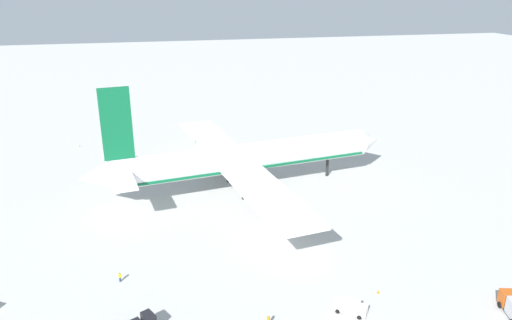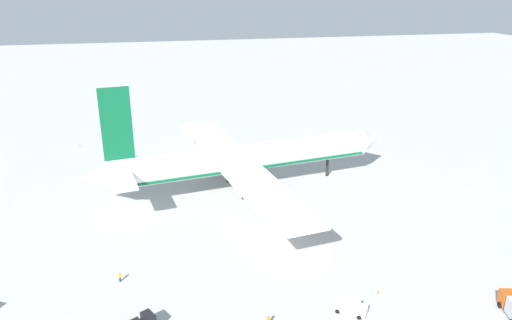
% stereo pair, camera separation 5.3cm
% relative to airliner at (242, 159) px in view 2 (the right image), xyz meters
% --- Properties ---
extents(ground_plane, '(600.00, 600.00, 0.00)m').
position_rel_airliner_xyz_m(ground_plane, '(1.33, 0.23, -7.38)').
color(ground_plane, '#B2B2AD').
extents(airliner, '(70.19, 69.31, 25.30)m').
position_rel_airliner_xyz_m(airliner, '(0.00, 0.00, 0.00)').
color(airliner, white).
rests_on(airliner, ground).
extents(service_van, '(4.84, 4.38, 1.97)m').
position_rel_airliner_xyz_m(service_van, '(6.05, -46.14, -6.35)').
color(service_van, white).
rests_on(service_van, ground).
extents(baggage_cart_0, '(2.92, 2.30, 1.25)m').
position_rel_airliner_xyz_m(baggage_cart_0, '(-31.51, 42.49, -6.69)').
color(baggage_cart_0, '#595B60').
rests_on(baggage_cart_0, ground).
extents(ground_worker_0, '(0.56, 0.56, 1.60)m').
position_rel_airliner_xyz_m(ground_worker_0, '(-25.91, -30.89, -6.57)').
color(ground_worker_0, navy).
rests_on(ground_worker_0, ground).
extents(ground_worker_1, '(0.56, 0.56, 1.69)m').
position_rel_airliner_xyz_m(ground_worker_1, '(-5.91, -46.19, -6.53)').
color(ground_worker_1, navy).
rests_on(ground_worker_1, ground).
extents(traffic_cone_0, '(0.36, 0.36, 0.55)m').
position_rel_airliner_xyz_m(traffic_cone_0, '(12.05, -42.99, -7.11)').
color(traffic_cone_0, orange).
rests_on(traffic_cone_0, ground).
extents(traffic_cone_1, '(0.36, 0.36, 0.55)m').
position_rel_airliner_xyz_m(traffic_cone_1, '(-39.09, 40.21, -7.11)').
color(traffic_cone_1, orange).
rests_on(traffic_cone_1, ground).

